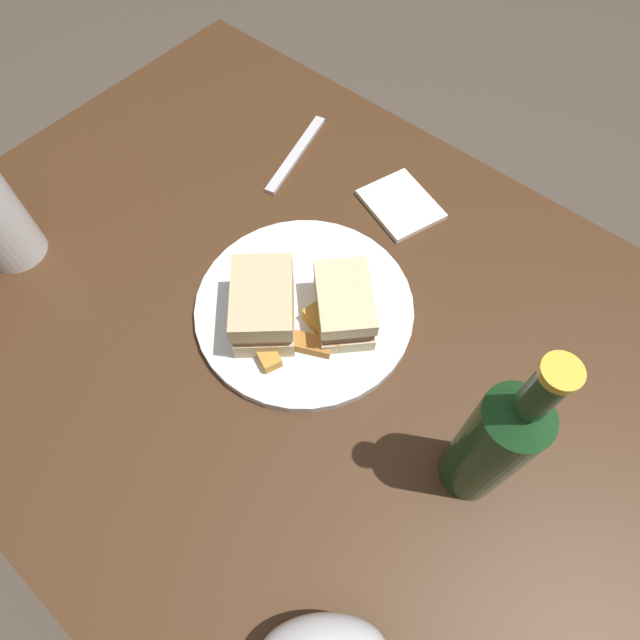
{
  "coord_description": "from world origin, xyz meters",
  "views": [
    {
      "loc": [
        0.18,
        -0.24,
        1.37
      ],
      "look_at": [
        -0.04,
        0.01,
        0.79
      ],
      "focal_mm": 30.11,
      "sensor_mm": 36.0,
      "label": 1
    }
  ],
  "objects": [
    {
      "name": "ground_plane",
      "position": [
        0.0,
        0.0,
        0.0
      ],
      "size": [
        6.0,
        6.0,
        0.0
      ],
      "primitive_type": "plane",
      "color": "#4C4238"
    },
    {
      "name": "dining_table",
      "position": [
        0.0,
        0.0,
        0.38
      ],
      "size": [
        1.26,
        0.81,
        0.76
      ],
      "primitive_type": "cube",
      "color": "#422816",
      "rests_on": "ground"
    },
    {
      "name": "plate",
      "position": [
        -0.07,
        0.02,
        0.77
      ],
      "size": [
        0.29,
        0.29,
        0.01
      ],
      "primitive_type": "cylinder",
      "color": "white",
      "rests_on": "dining_table"
    },
    {
      "name": "sandwich_half_left",
      "position": [
        -0.1,
        -0.03,
        0.81
      ],
      "size": [
        0.13,
        0.13,
        0.07
      ],
      "color": "#CCB284",
      "rests_on": "plate"
    },
    {
      "name": "sandwich_half_right",
      "position": [
        -0.02,
        0.04,
        0.8
      ],
      "size": [
        0.12,
        0.12,
        0.06
      ],
      "color": "beige",
      "rests_on": "plate"
    },
    {
      "name": "potato_wedge_front",
      "position": [
        -0.03,
        -0.02,
        0.78
      ],
      "size": [
        0.06,
        0.04,
        0.01
      ],
      "primitive_type": "cube",
      "rotation": [
        0.0,
        0.0,
        0.46
      ],
      "color": "#AD702D",
      "rests_on": "plate"
    },
    {
      "name": "potato_wedge_middle",
      "position": [
        -0.06,
        -0.06,
        0.78
      ],
      "size": [
        0.06,
        0.04,
        0.02
      ],
      "primitive_type": "cube",
      "rotation": [
        0.0,
        0.0,
        5.9
      ],
      "color": "gold",
      "rests_on": "plate"
    },
    {
      "name": "potato_wedge_back",
      "position": [
        -0.02,
        0.01,
        0.78
      ],
      "size": [
        0.04,
        0.05,
        0.02
      ],
      "primitive_type": "cube",
      "rotation": [
        0.0,
        0.0,
        2.07
      ],
      "color": "#B77F33",
      "rests_on": "plate"
    },
    {
      "name": "potato_wedge_left_edge",
      "position": [
        -0.04,
        0.01,
        0.78
      ],
      "size": [
        0.05,
        0.03,
        0.02
      ],
      "primitive_type": "cube",
      "rotation": [
        0.0,
        0.0,
        2.93
      ],
      "color": "gold",
      "rests_on": "plate"
    },
    {
      "name": "cider_bottle",
      "position": [
        0.21,
        -0.02,
        0.87
      ],
      "size": [
        0.06,
        0.06,
        0.28
      ],
      "color": "#19421E",
      "rests_on": "dining_table"
    },
    {
      "name": "napkin",
      "position": [
        -0.08,
        0.25,
        0.76
      ],
      "size": [
        0.13,
        0.12,
        0.01
      ],
      "primitive_type": "cube",
      "rotation": [
        0.0,
        0.0,
        -0.33
      ],
      "color": "silver",
      "rests_on": "dining_table"
    },
    {
      "name": "fork",
      "position": [
        -0.27,
        0.23,
        0.76
      ],
      "size": [
        0.06,
        0.18,
        0.01
      ],
      "primitive_type": "cube",
      "rotation": [
        0.0,
        0.0,
        4.97
      ],
      "color": "silver",
      "rests_on": "dining_table"
    }
  ]
}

